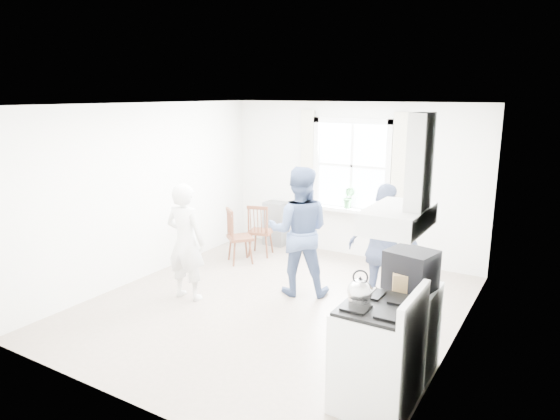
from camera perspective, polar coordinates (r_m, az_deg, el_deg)
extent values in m
cube|color=gray|center=(6.72, -0.66, -10.87)|extent=(4.62, 5.12, 0.02)
cube|color=silver|center=(8.51, 8.27, 3.38)|extent=(4.62, 0.04, 2.64)
cube|color=silver|center=(4.44, -18.11, -6.28)|extent=(4.62, 0.04, 2.64)
cube|color=silver|center=(7.71, -15.20, 2.04)|extent=(0.04, 5.12, 2.64)
cube|color=silver|center=(5.50, 19.91, -2.70)|extent=(0.04, 5.12, 2.64)
cube|color=white|center=(6.14, -0.72, 12.07)|extent=(4.62, 5.12, 0.02)
cube|color=white|center=(8.44, 8.24, 5.02)|extent=(1.20, 0.02, 1.40)
cube|color=white|center=(8.34, 8.32, 10.07)|extent=(1.38, 0.09, 0.09)
cube|color=white|center=(8.55, 7.99, 0.05)|extent=(1.38, 0.09, 0.09)
cube|color=white|center=(8.68, 4.22, 5.35)|extent=(0.09, 0.09, 1.58)
cube|color=white|center=(8.18, 12.33, 4.60)|extent=(0.09, 0.09, 1.58)
cube|color=white|center=(8.48, 7.80, 0.05)|extent=(1.38, 0.24, 0.06)
cube|color=beige|center=(8.74, 3.15, 5.75)|extent=(0.24, 0.05, 1.70)
cube|color=beige|center=(8.11, 13.48, 4.82)|extent=(0.24, 0.05, 1.70)
cube|color=white|center=(4.17, 13.31, -0.90)|extent=(0.45, 0.76, 0.18)
cube|color=white|center=(4.05, 15.69, 5.30)|extent=(0.14, 0.30, 0.76)
cube|color=slate|center=(9.16, -0.48, -1.54)|extent=(0.40, 0.30, 0.80)
cube|color=white|center=(4.68, 11.06, -16.11)|extent=(0.65, 0.76, 0.92)
cube|color=black|center=(4.47, 11.33, -10.79)|extent=(0.61, 0.72, 0.03)
cube|color=white|center=(4.35, 15.09, -10.42)|extent=(0.06, 0.76, 0.20)
cylinder|color=silver|center=(4.68, 7.13, -12.65)|extent=(0.02, 0.61, 0.02)
sphere|color=silver|center=(4.43, 9.11, -9.19)|extent=(0.22, 0.22, 0.22)
cylinder|color=silver|center=(4.45, 9.08, -9.97)|extent=(0.20, 0.20, 0.04)
torus|color=black|center=(4.38, 9.18, -7.59)|extent=(0.14, 0.06, 0.14)
cube|color=white|center=(5.26, 14.55, -12.97)|extent=(0.50, 0.55, 0.90)
cube|color=black|center=(4.98, 14.69, -7.59)|extent=(0.49, 0.46, 0.20)
cube|color=black|center=(4.92, 14.81, -5.51)|extent=(0.49, 0.46, 0.18)
cube|color=#9A7A4A|center=(4.89, 14.47, -8.02)|extent=(0.35, 0.31, 0.19)
cube|color=#4E2819|center=(8.58, -2.22, -2.49)|extent=(0.47, 0.45, 0.05)
cube|color=#4E2819|center=(8.36, -2.59, -1.15)|extent=(0.37, 0.15, 0.49)
cylinder|color=#4E2819|center=(8.64, -2.21, -3.86)|extent=(0.03, 0.03, 0.39)
cube|color=#4E2819|center=(8.22, -4.59, -3.18)|extent=(0.54, 0.54, 0.05)
cube|color=#4E2819|center=(8.11, -5.77, -1.57)|extent=(0.32, 0.28, 0.50)
cylinder|color=#4E2819|center=(8.28, -4.56, -4.63)|extent=(0.03, 0.03, 0.40)
imported|color=silver|center=(6.79, -10.72, -3.58)|extent=(0.62, 0.62, 1.59)
imported|color=#44567E|center=(6.83, 2.20, -2.44)|extent=(1.15, 1.15, 1.78)
imported|color=navy|center=(6.31, 11.87, -4.56)|extent=(1.07, 1.07, 1.68)
imported|color=#327036|center=(8.41, 7.87, 1.42)|extent=(0.21, 0.21, 0.36)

